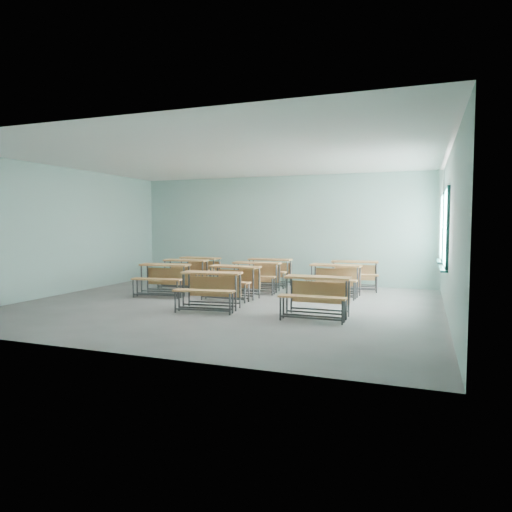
# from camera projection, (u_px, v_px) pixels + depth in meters

# --- Properties ---
(room) EXTENTS (9.04, 8.04, 3.24)m
(room) POSITION_uv_depth(u_px,v_px,m) (230.00, 232.00, 9.94)
(room) COLOR slate
(room) RESTS_ON ground
(desk_unit_r0c1) EXTENTS (1.33, 0.98, 0.77)m
(desk_unit_r0c1) POSITION_uv_depth(u_px,v_px,m) (210.00, 285.00, 9.41)
(desk_unit_r0c1) COLOR #BD7C44
(desk_unit_r0c1) RESTS_ON ground
(desk_unit_r0c2) EXTENTS (1.24, 0.84, 0.77)m
(desk_unit_r0c2) POSITION_uv_depth(u_px,v_px,m) (317.00, 290.00, 8.61)
(desk_unit_r0c2) COLOR #BD7C44
(desk_unit_r0c2) RESTS_ON ground
(desk_unit_r1c0) EXTENTS (1.33, 0.98, 0.77)m
(desk_unit_r1c0) POSITION_uv_depth(u_px,v_px,m) (163.00, 274.00, 11.31)
(desk_unit_r1c0) COLOR #BD7C44
(desk_unit_r1c0) RESTS_ON ground
(desk_unit_r1c1) EXTENTS (1.31, 0.94, 0.77)m
(desk_unit_r1c1) POSITION_uv_depth(u_px,v_px,m) (233.00, 277.00, 10.82)
(desk_unit_r1c1) COLOR #BD7C44
(desk_unit_r1c1) RESTS_ON ground
(desk_unit_r2c0) EXTENTS (1.30, 0.92, 0.77)m
(desk_unit_r2c0) POSITION_uv_depth(u_px,v_px,m) (184.00, 269.00, 12.73)
(desk_unit_r2c0) COLOR #BD7C44
(desk_unit_r2c0) RESTS_ON ground
(desk_unit_r2c1) EXTENTS (1.29, 0.92, 0.77)m
(desk_unit_r2c1) POSITION_uv_depth(u_px,v_px,m) (256.00, 272.00, 11.88)
(desk_unit_r2c1) COLOR #BD7C44
(desk_unit_r2c1) RESTS_ON ground
(desk_unit_r2c2) EXTENTS (1.28, 0.89, 0.77)m
(desk_unit_r2c2) POSITION_uv_depth(u_px,v_px,m) (335.00, 275.00, 11.17)
(desk_unit_r2c2) COLOR #BD7C44
(desk_unit_r2c2) RESTS_ON ground
(desk_unit_r3c0) EXTENTS (1.32, 0.95, 0.77)m
(desk_unit_r3c0) POSITION_uv_depth(u_px,v_px,m) (198.00, 266.00, 13.61)
(desk_unit_r3c0) COLOR #BD7C44
(desk_unit_r3c0) RESTS_ON ground
(desk_unit_r3c1) EXTENTS (1.25, 0.85, 0.77)m
(desk_unit_r3c1) POSITION_uv_depth(u_px,v_px,m) (269.00, 268.00, 13.03)
(desk_unit_r3c1) COLOR #BD7C44
(desk_unit_r3c1) RESTS_ON ground
(desk_unit_r3c2) EXTENTS (1.33, 0.98, 0.77)m
(desk_unit_r3c2) POSITION_uv_depth(u_px,v_px,m) (354.00, 271.00, 12.28)
(desk_unit_r3c2) COLOR #BD7C44
(desk_unit_r3c2) RESTS_ON ground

